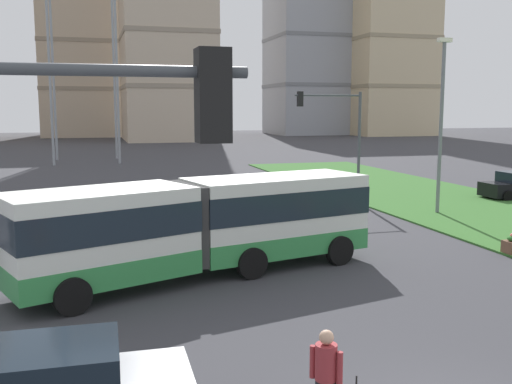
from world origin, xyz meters
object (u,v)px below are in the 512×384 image
Objects in this scene: pedestrian_crossing at (326,374)px; apartment_tower_westcentre at (86,25)px; traffic_light_near_left at (3,273)px; apartment_tower_eastcentre at (314,40)px; streetlight_median at (441,119)px; articulated_bus at (201,225)px; traffic_light_far_right at (339,127)px.

apartment_tower_westcentre is (-3.27, 112.21, 20.17)m from pedestrian_crossing.
apartment_tower_eastcentre reaches higher than traffic_light_near_left.
streetlight_median is at bearing 52.58° from pedestrian_crossing.
traffic_light_near_left is (-3.98, -12.91, 2.29)m from articulated_bus.
articulated_bus reaches higher than pedestrian_crossing.
traffic_light_far_right is at bearing 129.08° from streetlight_median.
apartment_tower_westcentre is 45.01m from apartment_tower_eastcentre.
traffic_light_far_right is 93.07m from apartment_tower_westcentre.
traffic_light_far_right is at bearing 50.58° from articulated_bus.
traffic_light_near_left is at bearing -130.24° from streetlight_median.
articulated_bus is 13.70m from traffic_light_near_left.
apartment_tower_eastcentre is (31.73, 85.41, 14.79)m from traffic_light_far_right.
articulated_bus is 15.85m from streetlight_median.
traffic_light_near_left is at bearing -112.46° from apartment_tower_eastcentre.
streetlight_median is (13.20, 17.25, 3.76)m from pedestrian_crossing.
traffic_light_near_left is at bearing -107.16° from articulated_bus.
apartment_tower_westcentre is (-12.93, 90.60, 16.94)m from traffic_light_far_right.
apartment_tower_eastcentre is at bearing 72.57° from streetlight_median.
apartment_tower_westcentre is at bearing 89.51° from traffic_light_near_left.
traffic_light_far_right reaches higher than traffic_light_near_left.
apartment_tower_eastcentre is at bearing -6.63° from apartment_tower_westcentre.
streetlight_median is (17.47, 20.64, 0.82)m from traffic_light_near_left.
traffic_light_far_right reaches higher than pedestrian_crossing.
apartment_tower_eastcentre is (41.39, 107.02, 18.02)m from pedestrian_crossing.
pedestrian_crossing is 22.05m from streetlight_median.
traffic_light_far_right is 5.64m from streetlight_median.
apartment_tower_eastcentre reaches higher than articulated_bus.
apartment_tower_eastcentre is at bearing 66.86° from articulated_bus.
pedestrian_crossing is 0.30× the size of traffic_light_near_left.
apartment_tower_westcentre is at bearing 98.12° from traffic_light_far_right.
traffic_light_far_right is at bearing 60.88° from traffic_light_near_left.
apartment_tower_eastcentre is at bearing 69.62° from traffic_light_far_right.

